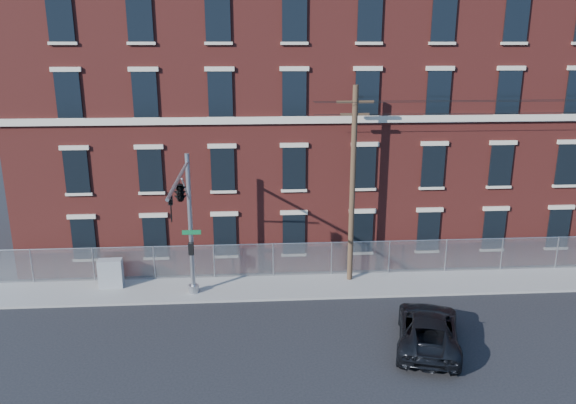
% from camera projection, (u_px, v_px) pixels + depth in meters
% --- Properties ---
extents(ground, '(140.00, 140.00, 0.00)m').
position_uv_depth(ground, '(326.00, 336.00, 23.53)').
color(ground, black).
rests_on(ground, ground).
extents(sidewalk, '(65.00, 3.00, 0.12)m').
position_uv_depth(sidewalk, '(539.00, 279.00, 29.09)').
color(sidewalk, gray).
rests_on(sidewalk, ground).
extents(mill_building, '(55.30, 14.32, 16.30)m').
position_uv_depth(mill_building, '(485.00, 106.00, 35.43)').
color(mill_building, maroon).
rests_on(mill_building, ground).
extents(chain_link_fence, '(59.06, 0.06, 1.85)m').
position_uv_depth(chain_link_fence, '(529.00, 253.00, 30.06)').
color(chain_link_fence, '#A5A8AD').
rests_on(chain_link_fence, ground).
extents(traffic_signal_mast, '(0.90, 6.75, 7.00)m').
position_uv_depth(traffic_signal_mast, '(183.00, 203.00, 23.75)').
color(traffic_signal_mast, '#9EA0A5').
rests_on(traffic_signal_mast, ground).
extents(utility_pole_near, '(1.80, 0.28, 10.00)m').
position_uv_depth(utility_pole_near, '(353.00, 182.00, 27.56)').
color(utility_pole_near, '#403020').
rests_on(utility_pole_near, ground).
extents(pickup_truck, '(3.79, 5.71, 1.46)m').
position_uv_depth(pickup_truck, '(428.00, 329.00, 22.66)').
color(pickup_truck, black).
rests_on(pickup_truck, ground).
extents(utility_cabinet, '(1.20, 0.65, 1.47)m').
position_uv_depth(utility_cabinet, '(111.00, 273.00, 27.85)').
color(utility_cabinet, gray).
rests_on(utility_cabinet, sidewalk).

